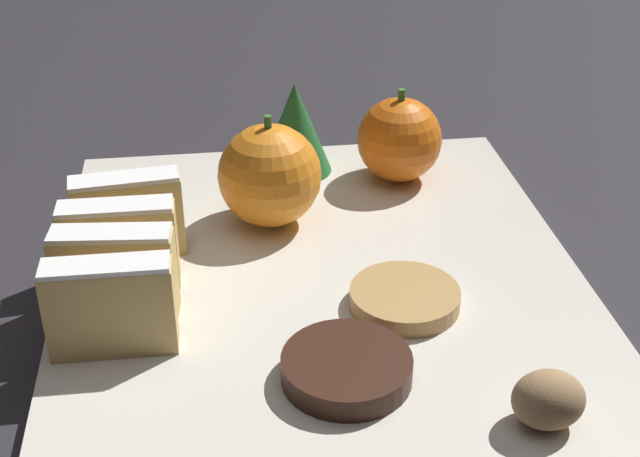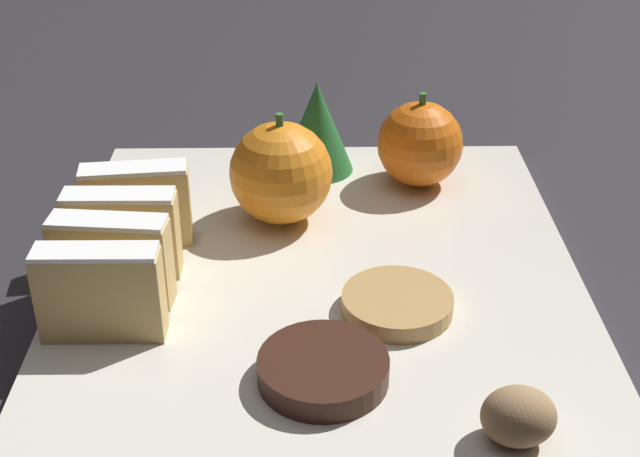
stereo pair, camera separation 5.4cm
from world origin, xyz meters
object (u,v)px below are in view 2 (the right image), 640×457
(walnut, at_px, (518,416))
(chocolate_cookie, at_px, (329,369))
(orange_far, at_px, (420,144))
(orange_near, at_px, (281,173))

(walnut, height_order, chocolate_cookie, walnut)
(orange_far, height_order, walnut, orange_far)
(walnut, bearing_deg, orange_near, 118.12)
(orange_far, bearing_deg, orange_near, -152.18)
(orange_near, relative_size, chocolate_cookie, 1.13)
(orange_far, bearing_deg, chocolate_cookie, -107.66)
(orange_near, bearing_deg, walnut, -61.88)
(orange_near, distance_m, walnut, 0.25)
(orange_near, xyz_separation_m, walnut, (0.12, -0.22, -0.02))
(orange_far, height_order, chocolate_cookie, orange_far)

